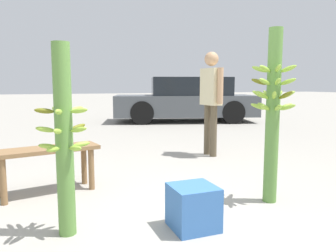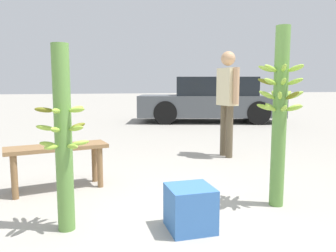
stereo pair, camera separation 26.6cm
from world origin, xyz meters
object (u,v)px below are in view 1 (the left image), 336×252
Objects in this scene: parked_car at (186,100)px; market_bench at (47,157)px; banana_stalk_center at (273,112)px; produce_crate at (193,207)px; banana_stalk_left at (64,140)px; vendor_person at (211,94)px.

market_bench is at bearing 160.68° from parked_car.
produce_crate is at bearing -163.92° from banana_stalk_center.
produce_crate is (1.02, -1.28, -0.21)m from market_bench.
banana_stalk_center is at bearing -38.84° from market_bench.
market_bench is at bearing 128.62° from produce_crate.
parked_car is at bearing 42.33° from market_bench.
parked_car is (3.96, 6.59, -0.07)m from banana_stalk_left.
produce_crate is at bearing 141.97° from vendor_person.
produce_crate is (0.91, -0.25, -0.54)m from banana_stalk_left.
banana_stalk_left is at bearing -95.25° from market_bench.
parked_car is at bearing -26.70° from vendor_person.
banana_stalk_left is 4.15× the size of produce_crate.
banana_stalk_center reaches higher than market_bench.
banana_stalk_center reaches higher than parked_car.
banana_stalk_center is 2.25m from market_bench.
vendor_person is 4.86m from parked_car.
market_bench is at bearing 96.23° from banana_stalk_left.
banana_stalk_left is at bearing 164.70° from produce_crate.
vendor_person reaches higher than parked_car.
banana_stalk_left is 1.31× the size of market_bench.
parked_car is 13.28× the size of produce_crate.
banana_stalk_left is 0.87× the size of vendor_person.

